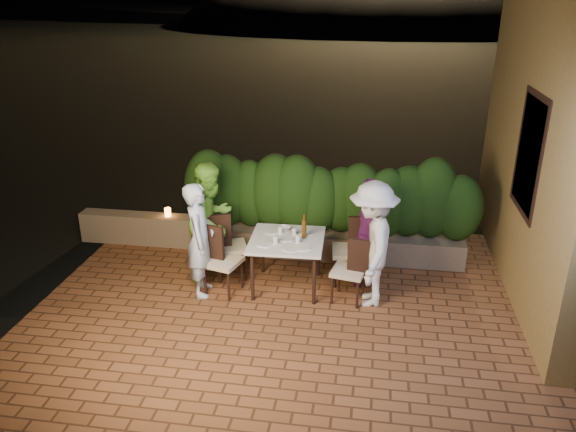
% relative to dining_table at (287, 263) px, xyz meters
% --- Properties ---
extents(ground, '(400.00, 400.00, 0.00)m').
position_rel_dining_table_xyz_m(ground, '(0.26, -1.18, -0.40)').
color(ground, black).
rests_on(ground, ground).
extents(terrace_floor, '(7.00, 6.00, 0.15)m').
position_rel_dining_table_xyz_m(terrace_floor, '(0.26, -0.68, -0.45)').
color(terrace_floor, brown).
rests_on(terrace_floor, ground).
extents(window_pane, '(0.08, 1.00, 1.40)m').
position_rel_dining_table_xyz_m(window_pane, '(3.08, 0.32, 1.62)').
color(window_pane, black).
rests_on(window_pane, building_wall).
extents(window_frame, '(0.06, 1.15, 1.55)m').
position_rel_dining_table_xyz_m(window_frame, '(3.07, 0.32, 1.62)').
color(window_frame, black).
rests_on(window_frame, building_wall).
extents(planter, '(4.20, 0.55, 0.40)m').
position_rel_dining_table_xyz_m(planter, '(0.46, 1.12, -0.17)').
color(planter, '#79654D').
rests_on(planter, ground).
extents(hedge, '(4.00, 0.70, 1.10)m').
position_rel_dining_table_xyz_m(hedge, '(0.46, 1.12, 0.57)').
color(hedge, '#19360E').
rests_on(hedge, planter).
extents(parapet, '(2.20, 0.30, 0.50)m').
position_rel_dining_table_xyz_m(parapet, '(-2.54, 1.12, -0.12)').
color(parapet, '#79654D').
rests_on(parapet, ground).
extents(hill, '(52.00, 40.00, 22.00)m').
position_rel_dining_table_xyz_m(hill, '(2.26, 58.82, -4.38)').
color(hill, black).
rests_on(hill, ground).
extents(dining_table, '(1.04, 1.04, 0.75)m').
position_rel_dining_table_xyz_m(dining_table, '(0.00, 0.00, 0.00)').
color(dining_table, white).
rests_on(dining_table, ground).
extents(plate_nw, '(0.23, 0.23, 0.01)m').
position_rel_dining_table_xyz_m(plate_nw, '(-0.26, -0.22, 0.38)').
color(plate_nw, white).
rests_on(plate_nw, dining_table).
extents(plate_sw, '(0.19, 0.19, 0.01)m').
position_rel_dining_table_xyz_m(plate_sw, '(-0.25, 0.19, 0.38)').
color(plate_sw, white).
rests_on(plate_sw, dining_table).
extents(plate_ne, '(0.24, 0.24, 0.01)m').
position_rel_dining_table_xyz_m(plate_ne, '(0.25, -0.24, 0.38)').
color(plate_ne, white).
rests_on(plate_ne, dining_table).
extents(plate_se, '(0.20, 0.20, 0.01)m').
position_rel_dining_table_xyz_m(plate_se, '(0.24, 0.22, 0.38)').
color(plate_se, white).
rests_on(plate_se, dining_table).
extents(plate_centre, '(0.22, 0.22, 0.01)m').
position_rel_dining_table_xyz_m(plate_centre, '(-0.02, 0.00, 0.38)').
color(plate_centre, white).
rests_on(plate_centre, dining_table).
extents(plate_front, '(0.21, 0.21, 0.01)m').
position_rel_dining_table_xyz_m(plate_front, '(0.10, -0.31, 0.38)').
color(plate_front, white).
rests_on(plate_front, dining_table).
extents(glass_nw, '(0.07, 0.07, 0.12)m').
position_rel_dining_table_xyz_m(glass_nw, '(-0.13, -0.17, 0.43)').
color(glass_nw, silver).
rests_on(glass_nw, dining_table).
extents(glass_sw, '(0.06, 0.06, 0.11)m').
position_rel_dining_table_xyz_m(glass_sw, '(-0.12, 0.16, 0.43)').
color(glass_sw, silver).
rests_on(glass_sw, dining_table).
extents(glass_ne, '(0.07, 0.07, 0.11)m').
position_rel_dining_table_xyz_m(glass_ne, '(0.17, -0.09, 0.43)').
color(glass_ne, silver).
rests_on(glass_ne, dining_table).
extents(glass_se, '(0.06, 0.06, 0.10)m').
position_rel_dining_table_xyz_m(glass_se, '(0.08, 0.15, 0.43)').
color(glass_se, silver).
rests_on(glass_se, dining_table).
extents(beer_bottle, '(0.07, 0.07, 0.35)m').
position_rel_dining_table_xyz_m(beer_bottle, '(0.23, 0.08, 0.55)').
color(beer_bottle, '#4D300C').
rests_on(beer_bottle, dining_table).
extents(bowl, '(0.24, 0.24, 0.05)m').
position_rel_dining_table_xyz_m(bowl, '(-0.09, 0.30, 0.40)').
color(bowl, white).
rests_on(bowl, dining_table).
extents(chair_left_front, '(0.56, 0.56, 0.98)m').
position_rel_dining_table_xyz_m(chair_left_front, '(-0.85, -0.27, 0.11)').
color(chair_left_front, black).
rests_on(chair_left_front, ground).
extents(chair_left_back, '(0.59, 0.59, 0.99)m').
position_rel_dining_table_xyz_m(chair_left_back, '(-0.86, 0.20, 0.12)').
color(chair_left_back, black).
rests_on(chair_left_back, ground).
extents(chair_right_front, '(0.50, 0.50, 0.92)m').
position_rel_dining_table_xyz_m(chair_right_front, '(0.87, -0.22, 0.08)').
color(chair_right_front, black).
rests_on(chair_right_front, ground).
extents(chair_right_back, '(0.52, 0.52, 1.02)m').
position_rel_dining_table_xyz_m(chair_right_back, '(0.85, 0.30, 0.13)').
color(chair_right_back, black).
rests_on(chair_right_back, ground).
extents(diner_blue, '(0.49, 0.65, 1.60)m').
position_rel_dining_table_xyz_m(diner_blue, '(-1.14, -0.32, 0.43)').
color(diner_blue, '#C6DBFF').
rests_on(diner_blue, ground).
extents(diner_green, '(0.91, 1.02, 1.73)m').
position_rel_dining_table_xyz_m(diner_green, '(-1.12, 0.21, 0.49)').
color(diner_green, '#82D241').
rests_on(diner_green, ground).
extents(diner_white, '(0.66, 1.11, 1.71)m').
position_rel_dining_table_xyz_m(diner_white, '(1.16, -0.22, 0.48)').
color(diner_white, silver).
rests_on(diner_white, ground).
extents(diner_purple, '(0.43, 0.94, 1.57)m').
position_rel_dining_table_xyz_m(diner_purple, '(1.10, 0.35, 0.41)').
color(diner_purple, '#7C297B').
rests_on(diner_purple, ground).
extents(parapet_lamp, '(0.10, 0.10, 0.14)m').
position_rel_dining_table_xyz_m(parapet_lamp, '(-2.14, 1.12, 0.20)').
color(parapet_lamp, orange).
rests_on(parapet_lamp, parapet).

